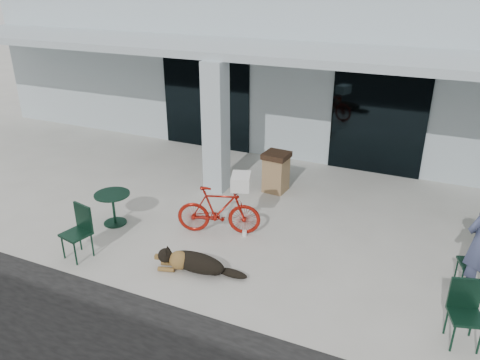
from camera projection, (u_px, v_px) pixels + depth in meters
The scene contains 15 objects.
ground at pixel (232, 247), 9.09m from camera, with size 80.00×80.00×0.00m, color beige.
building at pixel (342, 62), 15.28m from camera, with size 22.00×7.00×4.50m, color #A9B7C0.
storefront_glass_left at pixel (206, 103), 13.91m from camera, with size 2.80×0.06×2.70m, color black.
storefront_glass_right at pixel (378, 123), 12.03m from camera, with size 2.40×0.06×2.70m, color black.
column at pixel (216, 128), 10.95m from camera, with size 0.50×0.50×3.12m, color #A9B7C0.
overhang at pixel (298, 53), 10.81m from camera, with size 22.00×2.80×0.18m, color #A9B7C0.
bicycle at pixel (219, 210), 9.41m from camera, with size 0.48×1.69×1.02m, color #9D160C.
laundry_basket at pixel (241, 182), 9.11m from camera, with size 0.49×0.36×0.29m, color white.
dog at pixel (196, 262), 8.26m from camera, with size 1.25×0.42×0.42m, color black, non-canonical shape.
cup_near_dog at pixel (244, 233), 9.46m from camera, with size 0.09×0.09×0.11m, color white.
cafe_table_near at pixel (114, 209), 9.83m from camera, with size 0.74×0.74×0.69m, color #113122, non-canonical shape.
cafe_chair_near at pixel (76, 233), 8.57m from camera, with size 0.46×0.50×1.02m, color #113122, non-canonical shape.
cafe_chair_far_a at pixel (466, 316), 6.52m from camera, with size 0.44×0.48×0.98m, color #113122, non-canonical shape.
cafe_chair_far_b at pixel (472, 263), 7.83m from camera, with size 0.39×0.43×0.86m, color #113122, non-canonical shape.
trash_receptacle at pixel (276, 172), 11.29m from camera, with size 0.58×0.58×0.98m, color olive, non-canonical shape.
Camera 1 is at (3.35, -7.05, 4.85)m, focal length 35.00 mm.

